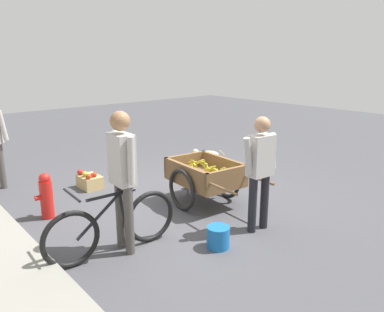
# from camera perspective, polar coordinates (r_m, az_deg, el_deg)

# --- Properties ---
(ground_plane) EXTENTS (24.00, 24.00, 0.00)m
(ground_plane) POSITION_cam_1_polar(r_m,az_deg,el_deg) (6.15, -1.25, -6.64)
(ground_plane) COLOR #47474C
(fruit_cart) EXTENTS (1.71, 0.99, 0.72)m
(fruit_cart) POSITION_cam_1_polar(r_m,az_deg,el_deg) (5.88, 2.01, -3.14)
(fruit_cart) COLOR brown
(fruit_cart) RESTS_ON ground
(vendor_person) EXTENTS (0.23, 0.58, 1.52)m
(vendor_person) POSITION_cam_1_polar(r_m,az_deg,el_deg) (4.93, 10.24, -1.27)
(vendor_person) COLOR black
(vendor_person) RESTS_ON ground
(bicycle) EXTENTS (0.46, 1.66, 0.85)m
(bicycle) POSITION_cam_1_polar(r_m,az_deg,el_deg) (4.54, -11.78, -10.21)
(bicycle) COLOR black
(bicycle) RESTS_ON ground
(cyclist_person) EXTENTS (0.52, 0.22, 1.67)m
(cyclist_person) POSITION_cam_1_polar(r_m,az_deg,el_deg) (4.37, -10.44, -1.95)
(cyclist_person) COLOR #4C4742
(cyclist_person) RESTS_ON ground
(dog) EXTENTS (0.45, 0.56, 0.40)m
(dog) POSITION_cam_1_polar(r_m,az_deg,el_deg) (7.83, 2.20, 0.16)
(dog) COLOR beige
(dog) RESTS_ON ground
(fire_hydrant) EXTENTS (0.25, 0.25, 0.67)m
(fire_hydrant) POSITION_cam_1_polar(r_m,az_deg,el_deg) (5.78, -21.09, -5.58)
(fire_hydrant) COLOR red
(fire_hydrant) RESTS_ON ground
(plastic_bucket) EXTENTS (0.28, 0.28, 0.27)m
(plastic_bucket) POSITION_cam_1_polar(r_m,az_deg,el_deg) (4.69, 3.95, -12.07)
(plastic_bucket) COLOR #1966B2
(plastic_bucket) RESTS_ON ground
(apple_crate) EXTENTS (0.44, 0.32, 0.32)m
(apple_crate) POSITION_cam_1_polar(r_m,az_deg,el_deg) (6.90, -15.18, -3.61)
(apple_crate) COLOR tan
(apple_crate) RESTS_ON ground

